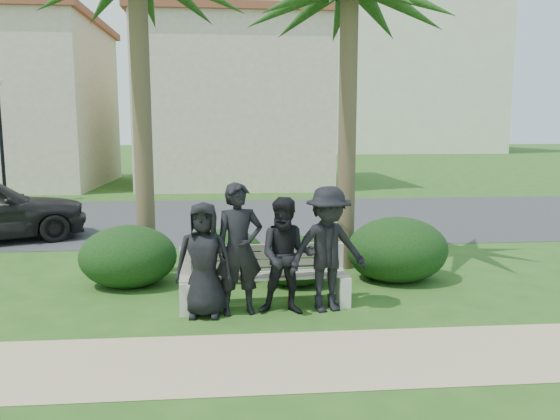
# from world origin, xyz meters

# --- Properties ---
(ground) EXTENTS (160.00, 160.00, 0.00)m
(ground) POSITION_xyz_m (0.00, 0.00, 0.00)
(ground) COLOR #254F16
(ground) RESTS_ON ground
(footpath) EXTENTS (30.00, 1.60, 0.01)m
(footpath) POSITION_xyz_m (0.00, -1.80, 0.00)
(footpath) COLOR tan
(footpath) RESTS_ON ground
(asphalt_street) EXTENTS (160.00, 8.00, 0.01)m
(asphalt_street) POSITION_xyz_m (0.00, 8.00, 0.00)
(asphalt_street) COLOR #2D2D30
(asphalt_street) RESTS_ON ground
(stucco_bldg_right) EXTENTS (8.40, 8.40, 7.30)m
(stucco_bldg_right) POSITION_xyz_m (-1.00, 18.00, 3.66)
(stucco_bldg_right) COLOR #BFB08F
(stucco_bldg_right) RESTS_ON ground
(hotel_tower) EXTENTS (26.00, 18.00, 37.30)m
(hotel_tower) POSITION_xyz_m (14.00, 55.00, 13.41)
(hotel_tower) COLOR beige
(hotel_tower) RESTS_ON ground
(park_bench) EXTENTS (2.44, 0.71, 0.84)m
(park_bench) POSITION_xyz_m (-0.73, 0.08, 0.38)
(park_bench) COLOR gray
(park_bench) RESTS_ON ground
(man_a) EXTENTS (0.81, 0.57, 1.57)m
(man_a) POSITION_xyz_m (-1.57, -0.27, 0.79)
(man_a) COLOR black
(man_a) RESTS_ON ground
(man_b) EXTENTS (0.74, 0.56, 1.82)m
(man_b) POSITION_xyz_m (-1.10, -0.20, 0.91)
(man_b) COLOR black
(man_b) RESTS_ON ground
(man_c) EXTENTS (0.86, 0.71, 1.63)m
(man_c) POSITION_xyz_m (-0.45, -0.27, 0.81)
(man_c) COLOR black
(man_c) RESTS_ON ground
(man_d) EXTENTS (1.25, 0.89, 1.76)m
(man_d) POSITION_xyz_m (0.14, -0.19, 0.88)
(man_d) COLOR black
(man_d) RESTS_ON ground
(hedge_a) EXTENTS (1.57, 1.30, 1.02)m
(hedge_a) POSITION_xyz_m (-2.88, 1.33, 0.51)
(hedge_a) COLOR black
(hedge_a) RESTS_ON ground
(hedge_b) EXTENTS (1.33, 1.10, 0.87)m
(hedge_b) POSITION_xyz_m (-1.31, 1.68, 0.43)
(hedge_b) COLOR black
(hedge_b) RESTS_ON ground
(hedge_c) EXTENTS (1.27, 1.05, 0.83)m
(hedge_c) POSITION_xyz_m (-0.14, 1.17, 0.41)
(hedge_c) COLOR black
(hedge_c) RESTS_ON ground
(hedge_d) EXTENTS (1.70, 1.40, 1.11)m
(hedge_d) POSITION_xyz_m (1.59, 1.27, 0.55)
(hedge_d) COLOR black
(hedge_d) RESTS_ON ground
(hedge_e) EXTENTS (1.11, 0.92, 0.73)m
(hedge_e) POSITION_xyz_m (1.39, 1.39, 0.36)
(hedge_e) COLOR black
(hedge_e) RESTS_ON ground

